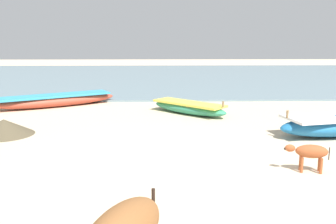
% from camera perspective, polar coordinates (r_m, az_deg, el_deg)
% --- Properties ---
extents(ground, '(80.00, 80.00, 0.00)m').
position_cam_1_polar(ground, '(7.09, 5.51, -9.99)').
color(ground, beige).
extents(sea_water, '(60.00, 20.00, 0.08)m').
position_cam_1_polar(sea_water, '(25.10, 0.56, 5.54)').
color(sea_water, slate).
rests_on(sea_water, ground).
extents(fishing_boat_1, '(4.56, 3.14, 0.66)m').
position_cam_1_polar(fishing_boat_1, '(14.75, -17.06, 1.79)').
color(fishing_boat_1, '#B74733').
rests_on(fishing_boat_1, ground).
extents(fishing_boat_4, '(2.79, 2.67, 0.60)m').
position_cam_1_polar(fishing_boat_4, '(12.78, 3.26, 0.72)').
color(fishing_boat_4, '#338C66').
rests_on(fishing_boat_4, ground).
extents(calf_near_rust, '(0.85, 0.36, 0.55)m').
position_cam_1_polar(calf_near_rust, '(7.69, 21.17, -5.87)').
color(calf_near_rust, '#9E4C28').
rests_on(calf_near_rust, ground).
extents(debris_pile_0, '(1.87, 1.87, 0.43)m').
position_cam_1_polar(debris_pile_0, '(10.90, -24.11, -2.15)').
color(debris_pile_0, brown).
rests_on(debris_pile_0, ground).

